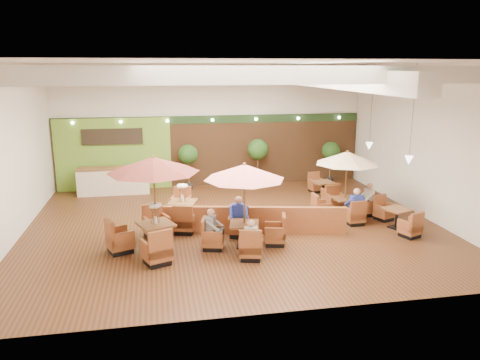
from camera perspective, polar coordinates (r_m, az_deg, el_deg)
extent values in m
plane|color=#381E0F|center=(16.26, -0.73, -5.60)|extent=(14.00, 14.00, 0.00)
cube|color=silver|center=(21.46, -3.46, 6.60)|extent=(14.00, 0.04, 5.50)
cube|color=silver|center=(9.84, 5.12, -1.70)|extent=(14.00, 0.04, 5.50)
cube|color=silver|center=(15.99, -26.36, 2.84)|extent=(0.04, 12.00, 5.50)
cube|color=silver|center=(18.10, 21.73, 4.38)|extent=(0.04, 12.00, 5.50)
cube|color=white|center=(15.36, -0.79, 14.17)|extent=(14.00, 12.00, 0.04)
cube|color=brown|center=(21.57, -3.40, 3.55)|extent=(13.90, 0.10, 3.20)
cube|color=#1E3819|center=(21.35, -3.45, 7.38)|extent=(13.90, 0.12, 0.35)
cube|color=olive|center=(21.43, -15.15, 3.04)|extent=(5.00, 0.08, 3.20)
cube|color=black|center=(21.23, -15.30, 5.12)|extent=(2.60, 0.08, 0.70)
cube|color=white|center=(16.32, 11.70, 11.93)|extent=(0.60, 11.00, 0.60)
cube|color=white|center=(11.44, 2.65, 12.63)|extent=(13.60, 0.12, 0.45)
cube|color=white|center=(14.08, 0.12, 12.81)|extent=(13.60, 0.12, 0.45)
cube|color=white|center=(16.65, -1.55, 12.91)|extent=(13.60, 0.12, 0.45)
cube|color=white|center=(19.32, -2.82, 12.99)|extent=(13.60, 0.12, 0.45)
cylinder|color=black|center=(16.50, 20.33, 7.74)|extent=(0.01, 0.01, 3.20)
cone|color=white|center=(16.71, 19.89, 2.28)|extent=(0.28, 0.28, 0.28)
cylinder|color=black|center=(19.13, 15.77, 8.75)|extent=(0.01, 0.01, 3.20)
cone|color=white|center=(19.32, 15.47, 4.02)|extent=(0.28, 0.28, 0.28)
sphere|color=#FFEAC6|center=(21.25, -19.76, 6.59)|extent=(0.14, 0.14, 0.14)
sphere|color=#FFEAC6|center=(21.02, -14.34, 6.89)|extent=(0.14, 0.14, 0.14)
sphere|color=#FFEAC6|center=(20.98, -8.84, 7.14)|extent=(0.14, 0.14, 0.14)
sphere|color=#FFEAC6|center=(21.13, -3.37, 7.32)|extent=(0.14, 0.14, 0.14)
sphere|color=#FFEAC6|center=(21.46, 1.98, 7.43)|extent=(0.14, 0.14, 0.14)
sphere|color=#FFEAC6|center=(21.97, 7.12, 7.48)|extent=(0.14, 0.14, 0.14)
sphere|color=#FFEAC6|center=(22.65, 12.00, 7.47)|extent=(0.14, 0.14, 0.14)
cube|color=beige|center=(20.88, -15.14, -0.18)|extent=(3.00, 0.70, 1.10)
cube|color=brown|center=(20.75, -15.24, 1.43)|extent=(3.00, 0.75, 0.06)
cube|color=brown|center=(15.41, 0.66, -4.90)|extent=(6.48, 1.52, 0.91)
cube|color=brown|center=(14.15, -10.22, -5.34)|extent=(1.24, 1.24, 0.07)
cylinder|color=black|center=(14.28, -10.15, -6.82)|extent=(0.11, 0.11, 0.74)
cube|color=black|center=(14.42, -10.09, -8.28)|extent=(0.65, 0.65, 0.04)
cube|color=brown|center=(13.31, -10.10, -8.71)|extent=(0.90, 0.90, 0.36)
cube|color=brown|center=(12.94, -10.63, -7.80)|extent=(0.68, 0.36, 0.78)
cube|color=brown|center=(13.12, -11.46, -8.06)|extent=(0.31, 0.60, 0.31)
cube|color=brown|center=(13.35, -8.84, -7.57)|extent=(0.31, 0.60, 0.31)
cube|color=black|center=(13.41, -10.05, -9.73)|extent=(0.80, 0.80, 0.16)
cube|color=brown|center=(15.30, -10.18, -5.73)|extent=(0.90, 0.90, 0.36)
cube|color=brown|center=(15.45, -9.83, -4.21)|extent=(0.68, 0.36, 0.78)
cube|color=brown|center=(15.35, -9.09, -4.75)|extent=(0.31, 0.60, 0.31)
cube|color=brown|center=(15.12, -11.35, -5.13)|extent=(0.31, 0.60, 0.31)
cube|color=black|center=(15.39, -10.14, -6.63)|extent=(0.80, 0.80, 0.16)
cube|color=brown|center=(14.35, -14.42, -7.27)|extent=(0.90, 0.90, 0.36)
cube|color=brown|center=(14.11, -13.43, -6.12)|extent=(0.36, 0.68, 0.78)
cube|color=brown|center=(14.57, -14.87, -6.05)|extent=(0.60, 0.31, 0.31)
cube|color=brown|center=(13.98, -14.05, -6.83)|extent=(0.60, 0.31, 0.31)
cube|color=black|center=(14.44, -14.36, -8.23)|extent=(0.80, 0.80, 0.16)
cylinder|color=brown|center=(13.97, -10.32, -3.03)|extent=(0.06, 0.06, 2.79)
cone|color=#521E18|center=(13.68, -10.53, 1.86)|extent=(2.68, 2.68, 0.45)
sphere|color=brown|center=(13.63, -10.58, 2.81)|extent=(0.10, 0.10, 0.10)
cylinder|color=silver|center=(14.10, -10.24, -4.78)|extent=(0.10, 0.10, 0.22)
cube|color=brown|center=(14.18, 0.53, -5.40)|extent=(1.03, 1.03, 0.06)
cylinder|color=black|center=(14.30, 0.52, -6.74)|extent=(0.10, 0.10, 0.67)
cube|color=black|center=(14.42, 0.52, -8.06)|extent=(0.55, 0.55, 0.04)
cube|color=brown|center=(13.44, 1.31, -8.41)|extent=(0.75, 0.75, 0.32)
cube|color=brown|center=(13.11, 1.80, -7.58)|extent=(0.63, 0.24, 0.71)
cube|color=brown|center=(13.38, 0.04, -7.59)|extent=(0.20, 0.56, 0.28)
cube|color=brown|center=(13.37, 2.58, -7.63)|extent=(0.20, 0.56, 0.28)
cube|color=black|center=(13.53, 1.30, -9.33)|extent=(0.67, 0.67, 0.14)
cube|color=brown|center=(15.21, -0.17, -5.76)|extent=(0.75, 0.75, 0.32)
cube|color=brown|center=(15.34, -0.56, -4.39)|extent=(0.63, 0.24, 0.71)
cube|color=brown|center=(15.13, 0.95, -5.05)|extent=(0.20, 0.56, 0.28)
cube|color=brown|center=(15.16, -1.28, -5.02)|extent=(0.20, 0.56, 0.28)
cube|color=black|center=(15.29, -0.16, -6.58)|extent=(0.67, 0.67, 0.14)
cube|color=brown|center=(14.18, -3.32, -7.24)|extent=(0.75, 0.75, 0.32)
cube|color=brown|center=(14.17, -2.34, -5.95)|extent=(0.24, 0.63, 0.71)
cube|color=brown|center=(14.39, -3.21, -6.07)|extent=(0.56, 0.20, 0.28)
cube|color=brown|center=(13.84, -3.46, -6.88)|extent=(0.56, 0.20, 0.28)
cube|color=black|center=(14.27, -3.31, -8.11)|extent=(0.67, 0.67, 0.14)
cube|color=brown|center=(14.52, 4.27, -6.74)|extent=(0.75, 0.75, 0.32)
cube|color=brown|center=(14.31, 3.36, -5.76)|extent=(0.24, 0.63, 0.71)
cube|color=brown|center=(14.18, 4.32, -6.39)|extent=(0.56, 0.20, 0.28)
cube|color=brown|center=(14.73, 4.26, -5.61)|extent=(0.56, 0.20, 0.28)
cube|color=black|center=(14.61, 4.26, -7.60)|extent=(0.67, 0.67, 0.14)
cylinder|color=brown|center=(14.01, 0.53, -3.32)|extent=(0.06, 0.06, 2.53)
cone|color=#C5655F|center=(13.74, 0.54, 1.01)|extent=(2.43, 2.43, 0.45)
sphere|color=brown|center=(13.69, 0.54, 1.95)|extent=(0.10, 0.10, 0.10)
cube|color=brown|center=(17.47, 12.67, -2.21)|extent=(0.85, 0.85, 0.06)
cylinder|color=black|center=(17.57, 12.62, -3.26)|extent=(0.10, 0.10, 0.63)
cube|color=black|center=(17.66, 12.56, -4.30)|extent=(0.45, 0.45, 0.04)
cube|color=brown|center=(16.80, 13.80, -4.34)|extent=(0.62, 0.62, 0.30)
cube|color=brown|center=(16.49, 14.16, -3.66)|extent=(0.59, 0.13, 0.67)
cube|color=brown|center=(16.62, 12.98, -3.80)|extent=(0.10, 0.53, 0.27)
cube|color=brown|center=(16.87, 14.67, -3.64)|extent=(0.10, 0.53, 0.27)
cube|color=black|center=(16.86, 13.75, -5.05)|extent=(0.55, 0.55, 0.13)
cube|color=brown|center=(18.38, 11.52, -2.67)|extent=(0.62, 0.62, 0.30)
cube|color=brown|center=(18.53, 11.32, -1.61)|extent=(0.59, 0.13, 0.67)
cube|color=brown|center=(18.45, 12.33, -2.04)|extent=(0.10, 0.53, 0.27)
cube|color=brown|center=(18.22, 10.76, -2.16)|extent=(0.10, 0.53, 0.27)
cube|color=black|center=(18.45, 11.49, -3.32)|extent=(0.55, 0.55, 0.13)
cube|color=brown|center=(17.26, 9.83, -3.66)|extent=(0.62, 0.62, 0.30)
cube|color=brown|center=(17.25, 10.66, -2.71)|extent=(0.13, 0.59, 0.67)
cube|color=brown|center=(17.45, 9.51, -2.81)|extent=(0.53, 0.10, 0.27)
cube|color=brown|center=(16.96, 10.22, -3.31)|extent=(0.53, 0.10, 0.27)
cube|color=black|center=(17.32, 9.80, -4.35)|extent=(0.55, 0.55, 0.13)
cube|color=brown|center=(17.95, 15.27, -3.28)|extent=(0.62, 0.62, 0.30)
cube|color=brown|center=(17.78, 14.59, -2.44)|extent=(0.13, 0.59, 0.67)
cube|color=brown|center=(17.67, 15.73, -2.93)|extent=(0.53, 0.10, 0.27)
cube|color=brown|center=(18.13, 14.90, -2.46)|extent=(0.53, 0.10, 0.27)
cube|color=black|center=(18.01, 15.23, -3.94)|extent=(0.55, 0.55, 0.13)
cylinder|color=brown|center=(17.35, 12.76, -0.61)|extent=(0.06, 0.06, 2.38)
cone|color=#C6AB8A|center=(17.14, 12.93, 2.66)|extent=(2.28, 2.28, 0.45)
sphere|color=brown|center=(17.09, 12.97, 3.42)|extent=(0.10, 0.10, 0.10)
cube|color=brown|center=(16.42, -7.02, -2.70)|extent=(1.13, 1.13, 0.06)
cylinder|color=black|center=(16.53, -6.98, -3.94)|extent=(0.11, 0.11, 0.70)
cube|color=black|center=(16.64, -6.94, -5.17)|extent=(0.60, 0.60, 0.04)
cube|color=brown|center=(15.59, -6.74, -5.30)|extent=(0.82, 0.82, 0.34)
cube|color=brown|center=(15.24, -6.41, -4.47)|extent=(0.66, 0.29, 0.75)
cube|color=brown|center=(15.59, -7.87, -4.51)|extent=(0.25, 0.59, 0.30)
cube|color=brown|center=(15.46, -5.64, -4.61)|extent=(0.25, 0.59, 0.30)
cube|color=black|center=(15.67, -6.71, -6.15)|extent=(0.73, 0.73, 0.15)
cube|color=brown|center=(17.52, -7.18, -3.19)|extent=(0.82, 0.82, 0.34)
cube|color=brown|center=(17.68, -7.52, -1.97)|extent=(0.66, 0.29, 0.75)
cube|color=brown|center=(17.39, -6.21, -2.56)|extent=(0.25, 0.59, 0.30)
cube|color=brown|center=(17.53, -8.18, -2.49)|extent=(0.25, 0.59, 0.30)
cube|color=black|center=(17.59, -7.16, -3.96)|extent=(0.73, 0.73, 0.15)
cylinder|color=silver|center=(16.38, -7.03, -2.22)|extent=(0.10, 0.10, 0.22)
cube|color=brown|center=(16.71, 18.62, -3.40)|extent=(1.02, 1.02, 0.06)
cylinder|color=black|center=(16.80, 18.54, -4.46)|extent=(0.09, 0.09, 0.61)
cube|color=black|center=(16.90, 18.46, -5.50)|extent=(0.54, 0.54, 0.04)
cube|color=brown|center=(16.10, 20.02, -5.60)|extent=(0.74, 0.74, 0.30)
cube|color=brown|center=(15.79, 20.24, -4.93)|extent=(0.57, 0.29, 0.65)
cube|color=brown|center=(15.84, 19.45, -5.15)|extent=(0.25, 0.50, 0.26)
cube|color=brown|center=(16.25, 20.67, -4.79)|extent=(0.25, 0.50, 0.26)
cube|color=black|center=(16.17, 19.96, -6.31)|extent=(0.66, 0.66, 0.13)
cube|color=brown|center=(17.56, 17.16, -3.81)|extent=(0.74, 0.74, 0.30)
cube|color=brown|center=(17.71, 17.13, -2.72)|extent=(0.57, 0.29, 0.65)
cube|color=brown|center=(17.70, 17.78, -3.09)|extent=(0.25, 0.50, 0.26)
cube|color=brown|center=(17.31, 16.60, -3.37)|extent=(0.25, 0.50, 0.26)
cube|color=black|center=(17.62, 17.11, -4.47)|extent=(0.66, 0.66, 0.13)
cube|color=brown|center=(19.90, 10.12, -0.26)|extent=(0.89, 0.89, 0.05)
cylinder|color=black|center=(19.98, 10.08, -1.15)|extent=(0.09, 0.09, 0.60)
cube|color=black|center=(20.06, 10.04, -2.03)|extent=(0.47, 0.47, 0.04)
cube|color=brown|center=(19.22, 10.96, -1.97)|extent=(0.65, 0.65, 0.29)
cube|color=brown|center=(18.92, 11.14, -1.37)|extent=(0.57, 0.18, 0.64)
cube|color=brown|center=(19.04, 10.31, -1.52)|extent=(0.16, 0.51, 0.25)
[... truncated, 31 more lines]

